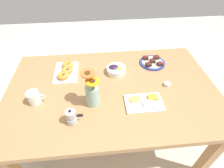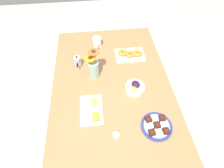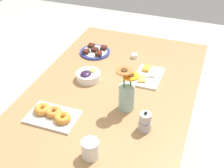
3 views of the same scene
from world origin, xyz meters
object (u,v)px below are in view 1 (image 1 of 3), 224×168
object	(u,v)px
coffee_mug	(34,97)
jam_cup_honey	(167,84)
moka_pot	(72,117)
flower_vase	(92,94)
cheese_platter	(144,102)
croissant_platter	(66,71)
dining_table	(112,95)
grape_bowl	(116,70)
dessert_plate	(152,62)

from	to	relation	value
coffee_mug	jam_cup_honey	size ratio (longest dim) A/B	2.52
moka_pot	flower_vase	bearing A→B (deg)	47.39
cheese_platter	flower_vase	distance (m)	0.37
coffee_mug	croissant_platter	bearing A→B (deg)	59.04
dining_table	croissant_platter	size ratio (longest dim) A/B	5.71
grape_bowl	dessert_plate	bearing A→B (deg)	15.41
dining_table	coffee_mug	xyz separation A→B (m)	(-0.55, -0.09, 0.13)
grape_bowl	croissant_platter	bearing A→B (deg)	175.50
jam_cup_honey	dessert_plate	world-z (taller)	dessert_plate
dessert_plate	moka_pot	bearing A→B (deg)	-140.01
grape_bowl	dessert_plate	world-z (taller)	grape_bowl
grape_bowl	flower_vase	bearing A→B (deg)	-121.40
croissant_platter	moka_pot	world-z (taller)	moka_pot
cheese_platter	dessert_plate	bearing A→B (deg)	68.23
dining_table	grape_bowl	distance (m)	0.22
jam_cup_honey	flower_vase	bearing A→B (deg)	-167.91
dessert_plate	moka_pot	xyz separation A→B (m)	(-0.67, -0.56, 0.04)
flower_vase	moka_pot	bearing A→B (deg)	-132.61
cheese_platter	dessert_plate	world-z (taller)	dessert_plate
cheese_platter	croissant_platter	distance (m)	0.69
flower_vase	moka_pot	world-z (taller)	flower_vase
coffee_mug	grape_bowl	size ratio (longest dim) A/B	0.76
cheese_platter	flower_vase	xyz separation A→B (m)	(-0.35, 0.04, 0.08)
grape_bowl	jam_cup_honey	world-z (taller)	grape_bowl
croissant_platter	jam_cup_honey	distance (m)	0.82
coffee_mug	jam_cup_honey	distance (m)	0.98
grape_bowl	cheese_platter	bearing A→B (deg)	-66.30
coffee_mug	flower_vase	size ratio (longest dim) A/B	0.45
grape_bowl	flower_vase	xyz separation A→B (m)	(-0.20, -0.32, 0.07)
coffee_mug	cheese_platter	xyz separation A→B (m)	(0.76, -0.09, -0.04)
dining_table	cheese_platter	xyz separation A→B (m)	(0.21, -0.18, 0.10)
dessert_plate	grape_bowl	bearing A→B (deg)	-164.59
dessert_plate	jam_cup_honey	bearing A→B (deg)	-82.97
cheese_platter	jam_cup_honey	world-z (taller)	cheese_platter
coffee_mug	moka_pot	size ratio (longest dim) A/B	1.02
grape_bowl	croissant_platter	distance (m)	0.41
flower_vase	cheese_platter	bearing A→B (deg)	-5.82
flower_vase	coffee_mug	bearing A→B (deg)	172.99
coffee_mug	flower_vase	xyz separation A→B (m)	(0.40, -0.05, 0.05)
dining_table	grape_bowl	xyz separation A→B (m)	(0.05, 0.18, 0.12)
dining_table	jam_cup_honey	bearing A→B (deg)	-2.36
cheese_platter	croissant_platter	size ratio (longest dim) A/B	0.93
cheese_platter	flower_vase	world-z (taller)	flower_vase
dining_table	coffee_mug	world-z (taller)	coffee_mug
coffee_mug	croissant_platter	xyz separation A→B (m)	(0.18, 0.31, -0.03)
cheese_platter	croissant_platter	bearing A→B (deg)	145.56
grape_bowl	dining_table	bearing A→B (deg)	-105.58
dining_table	grape_bowl	world-z (taller)	grape_bowl
cheese_platter	jam_cup_honey	xyz separation A→B (m)	(0.22, 0.16, 0.01)
dessert_plate	flower_vase	xyz separation A→B (m)	(-0.54, -0.42, 0.08)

